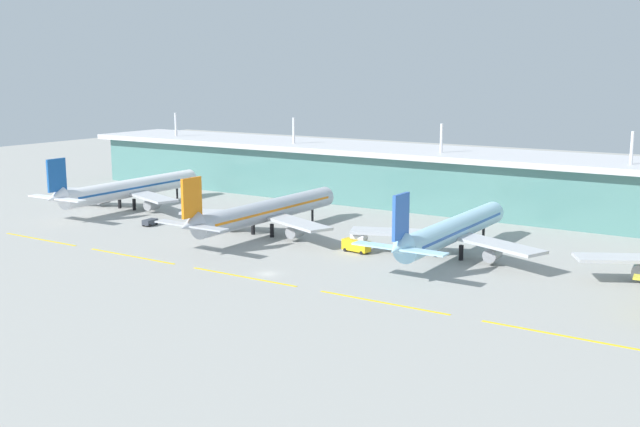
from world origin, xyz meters
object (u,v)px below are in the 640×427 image
airliner_near_middle (266,211)px  airliner_far_middle (451,231)px  airliner_nearest (130,189)px  fuel_truck (357,243)px  pushback_tug (150,222)px

airliner_near_middle → airliner_far_middle: size_ratio=1.06×
airliner_nearest → airliner_near_middle: same height
airliner_far_middle → fuel_truck: airliner_far_middle is taller
fuel_truck → pushback_tug: bearing=-176.5°
airliner_near_middle → airliner_far_middle: bearing=4.2°
airliner_near_middle → pushback_tug: bearing=-166.9°
airliner_far_middle → fuel_truck: size_ratio=8.38×
airliner_near_middle → fuel_truck: size_ratio=8.86×
airliner_near_middle → fuel_truck: (30.85, -4.14, -4.19)m
airliner_near_middle → pushback_tug: airliner_near_middle is taller
fuel_truck → airliner_far_middle: bearing=20.6°
airliner_far_middle → airliner_nearest: bearing=177.7°
airliner_nearest → pushback_tug: (25.54, -16.55, -5.35)m
airliner_far_middle → fuel_truck: (-21.20, -7.98, -4.19)m
pushback_tug → fuel_truck: 66.17m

